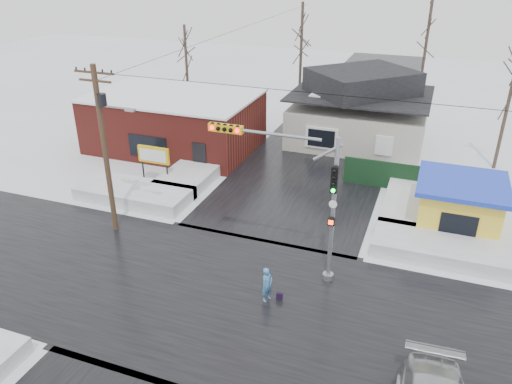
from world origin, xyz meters
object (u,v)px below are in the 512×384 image
(utility_pole, at_px, (105,142))
(kiosk, at_px, (459,205))
(marquee_sign, at_px, (154,156))
(traffic_signal, at_px, (299,187))
(pedestrian, at_px, (267,285))

(utility_pole, bearing_deg, kiosk, 20.44)
(marquee_sign, bearing_deg, kiosk, 1.55)
(traffic_signal, bearing_deg, marquee_sign, 150.28)
(traffic_signal, bearing_deg, pedestrian, -103.89)
(traffic_signal, distance_m, kiosk, 10.43)
(utility_pole, relative_size, kiosk, 1.96)
(marquee_sign, xyz_separation_m, pedestrian, (10.84, -8.94, -1.11))
(pedestrian, bearing_deg, marquee_sign, 72.88)
(kiosk, height_order, pedestrian, kiosk)
(pedestrian, bearing_deg, kiosk, -16.68)
(traffic_signal, xyz_separation_m, pedestrian, (-0.60, -2.41, -3.73))
(marquee_sign, bearing_deg, traffic_signal, -29.72)
(kiosk, bearing_deg, pedestrian, -129.07)
(traffic_signal, height_order, kiosk, traffic_signal)
(utility_pole, relative_size, pedestrian, 5.55)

